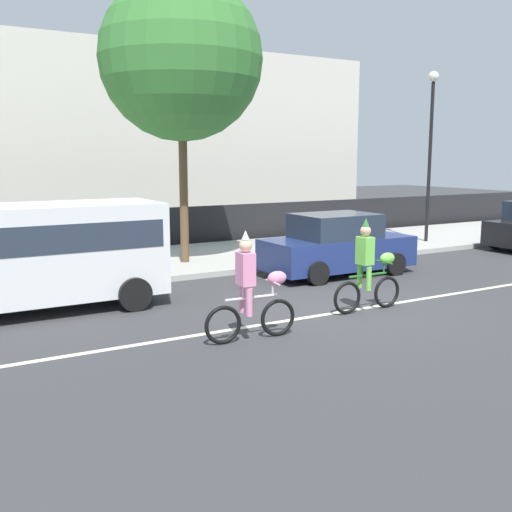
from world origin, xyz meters
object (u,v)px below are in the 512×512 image
at_px(parade_cyclist_lime, 369,271).
at_px(parked_van_white, 40,249).
at_px(parade_cyclist_pink, 252,292).
at_px(parked_car_navy, 337,246).
at_px(street_lamp_post, 431,132).

xyz_separation_m(parade_cyclist_lime, parked_van_white, (-5.78, 3.38, 0.44)).
height_order(parade_cyclist_pink, parade_cyclist_lime, same).
bearing_deg(parked_car_navy, street_lamp_post, 23.97).
relative_size(parked_van_white, street_lamp_post, 0.85).
xyz_separation_m(parked_van_white, parked_car_navy, (7.57, 0.01, -0.50)).
distance_m(parade_cyclist_pink, parked_car_navy, 6.23).
bearing_deg(parade_cyclist_lime, parade_cyclist_pink, -170.02).
distance_m(parade_cyclist_pink, parked_van_white, 4.79).
bearing_deg(street_lamp_post, parade_cyclist_lime, -142.27).
relative_size(parade_cyclist_pink, street_lamp_post, 0.33).
relative_size(parade_cyclist_lime, parked_car_navy, 0.47).
bearing_deg(parade_cyclist_pink, parked_car_navy, 39.02).
relative_size(parked_car_navy, street_lamp_post, 0.70).
relative_size(parade_cyclist_pink, parked_car_navy, 0.47).
height_order(parade_cyclist_pink, street_lamp_post, street_lamp_post).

